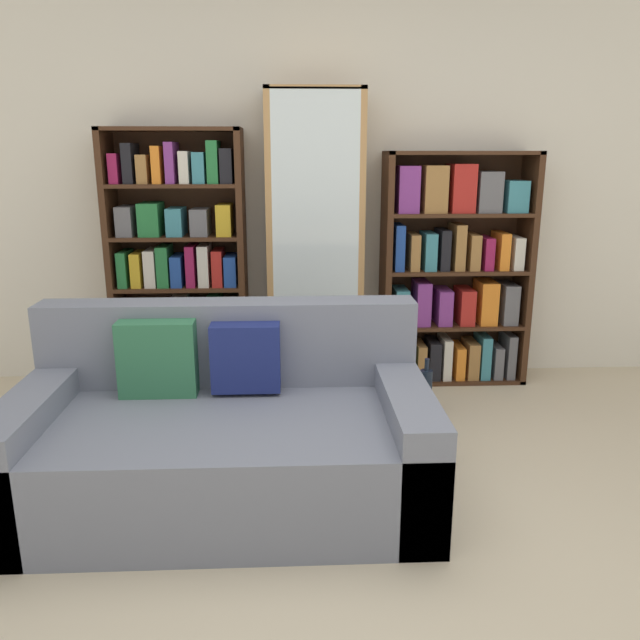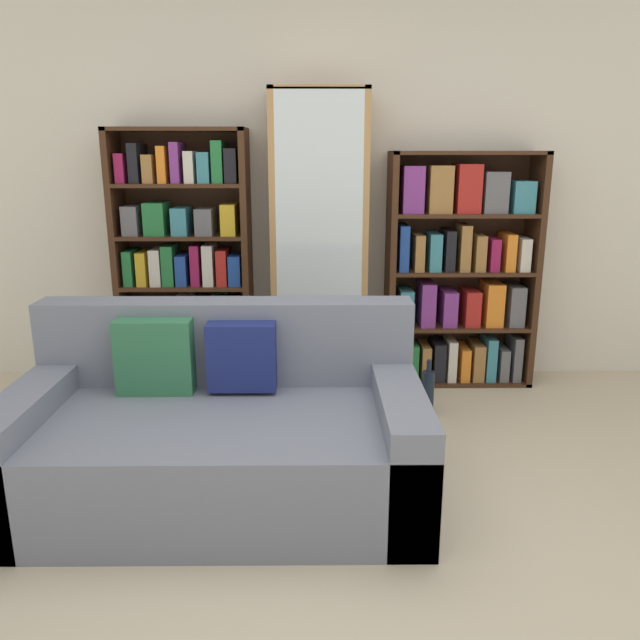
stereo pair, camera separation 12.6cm
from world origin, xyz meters
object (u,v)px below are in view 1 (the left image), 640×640
at_px(display_cabinet, 315,243).
at_px(wine_bottle, 426,390).
at_px(bookshelf_right, 454,272).
at_px(bookshelf_left, 180,267).
at_px(couch, 224,436).

distance_m(display_cabinet, wine_bottle, 1.19).
relative_size(bookshelf_right, wine_bottle, 4.53).
distance_m(bookshelf_left, bookshelf_right, 1.84).
bearing_deg(display_cabinet, bookshelf_left, 178.92).
height_order(couch, bookshelf_left, bookshelf_left).
height_order(bookshelf_left, display_cabinet, display_cabinet).
height_order(bookshelf_left, wine_bottle, bookshelf_left).
distance_m(display_cabinet, bookshelf_right, 0.97).
xyz_separation_m(display_cabinet, wine_bottle, (0.66, -0.56, -0.82)).
xyz_separation_m(bookshelf_right, wine_bottle, (-0.29, -0.58, -0.62)).
relative_size(display_cabinet, wine_bottle, 5.63).
distance_m(bookshelf_right, wine_bottle, 0.90).
distance_m(couch, bookshelf_left, 1.62).
bearing_deg(couch, bookshelf_right, 46.28).
relative_size(couch, bookshelf_right, 1.18).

